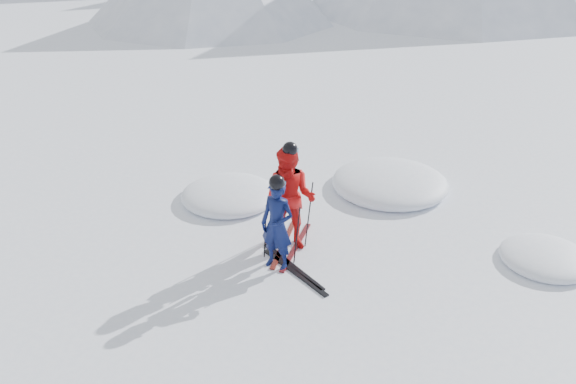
% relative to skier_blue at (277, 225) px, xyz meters
% --- Properties ---
extents(ground, '(160.00, 160.00, 0.00)m').
position_rel_skier_blue_xyz_m(ground, '(1.83, 0.17, -0.81)').
color(ground, white).
rests_on(ground, ground).
extents(skier_blue, '(0.62, 0.44, 1.62)m').
position_rel_skier_blue_xyz_m(skier_blue, '(0.00, 0.00, 0.00)').
color(skier_blue, '#0B1444').
rests_on(skier_blue, ground).
extents(skier_red, '(1.04, 0.87, 1.92)m').
position_rel_skier_blue_xyz_m(skier_red, '(-0.08, 0.69, 0.15)').
color(skier_red, red).
rests_on(skier_red, ground).
extents(pole_blue_left, '(0.11, 0.08, 1.08)m').
position_rel_skier_blue_xyz_m(pole_blue_left, '(-0.30, 0.15, -0.27)').
color(pole_blue_left, black).
rests_on(pole_blue_left, ground).
extents(pole_blue_right, '(0.11, 0.07, 1.08)m').
position_rel_skier_blue_xyz_m(pole_blue_right, '(0.25, 0.25, -0.27)').
color(pole_blue_right, black).
rests_on(pole_blue_right, ground).
extents(pole_red_left, '(0.13, 0.10, 1.27)m').
position_rel_skier_blue_xyz_m(pole_red_left, '(-0.38, 0.94, -0.17)').
color(pole_red_left, black).
rests_on(pole_red_left, ground).
extents(pole_red_right, '(0.13, 0.09, 1.28)m').
position_rel_skier_blue_xyz_m(pole_red_right, '(0.22, 0.84, -0.17)').
color(pole_red_right, black).
rests_on(pole_red_right, ground).
extents(ski_worn_left, '(0.43, 1.68, 0.03)m').
position_rel_skier_blue_xyz_m(ski_worn_left, '(-0.20, 0.69, -0.79)').
color(ski_worn_left, black).
rests_on(ski_worn_left, ground).
extents(ski_worn_right, '(0.31, 1.70, 0.03)m').
position_rel_skier_blue_xyz_m(ski_worn_right, '(0.04, 0.69, -0.79)').
color(ski_worn_right, black).
rests_on(ski_worn_right, ground).
extents(ski_loose_a, '(1.51, 0.94, 0.03)m').
position_rel_skier_blue_xyz_m(ski_loose_a, '(0.25, 0.09, -0.79)').
color(ski_loose_a, black).
rests_on(ski_loose_a, ground).
extents(ski_loose_b, '(1.54, 0.89, 0.03)m').
position_rel_skier_blue_xyz_m(ski_loose_b, '(0.35, -0.06, -0.79)').
color(ski_loose_b, black).
rests_on(ski_loose_b, ground).
extents(snow_lumps, '(9.12, 6.71, 0.55)m').
position_rel_skier_blue_xyz_m(snow_lumps, '(0.94, 2.62, -0.81)').
color(snow_lumps, white).
rests_on(snow_lumps, ground).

